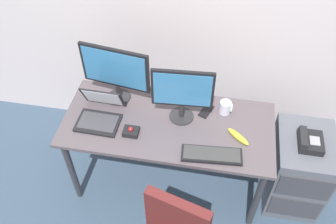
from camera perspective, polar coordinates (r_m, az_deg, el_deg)
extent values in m
plane|color=#35475A|center=(3.27, 0.00, -10.44)|extent=(8.00, 8.00, 0.00)
cube|color=#4F464B|center=(2.68, 0.00, -1.96)|extent=(1.55, 0.69, 0.03)
cylinder|color=#2D2D33|center=(2.98, -14.78, -8.88)|extent=(0.05, 0.05, 0.72)
cylinder|color=#2D2D33|center=(2.83, 13.69, -13.14)|extent=(0.05, 0.05, 0.72)
cylinder|color=#2D2D33|center=(3.29, -11.43, -0.89)|extent=(0.05, 0.05, 0.72)
cylinder|color=#2D2D33|center=(3.16, 13.81, -4.26)|extent=(0.05, 0.05, 0.72)
cube|color=#52555D|center=(3.08, 19.48, -8.44)|extent=(0.42, 0.52, 0.69)
cube|color=#38383D|center=(2.81, 20.56, -11.09)|extent=(0.38, 0.01, 0.23)
cube|color=#38383D|center=(3.05, 19.12, -14.00)|extent=(0.38, 0.01, 0.23)
cube|color=black|center=(2.79, 21.38, -4.39)|extent=(0.17, 0.20, 0.06)
cube|color=black|center=(2.74, 20.43, -3.65)|extent=(0.05, 0.18, 0.04)
cube|color=gray|center=(2.76, 21.96, -4.20)|extent=(0.07, 0.08, 0.01)
cube|color=#551E1D|center=(2.25, 1.46, -16.50)|extent=(0.40, 0.16, 0.42)
cylinder|color=#262628|center=(2.87, -7.65, 2.37)|extent=(0.18, 0.18, 0.01)
cylinder|color=#262628|center=(2.83, -7.78, 3.32)|extent=(0.04, 0.04, 0.12)
cube|color=black|center=(2.67, -8.27, 6.86)|extent=(0.52, 0.10, 0.34)
cube|color=teal|center=(2.66, -8.40, 6.67)|extent=(0.48, 0.07, 0.30)
cylinder|color=#262628|center=(2.71, 2.11, -0.64)|extent=(0.18, 0.18, 0.01)
cylinder|color=#262628|center=(2.66, 2.15, 0.28)|extent=(0.04, 0.04, 0.12)
cube|color=black|center=(2.51, 2.29, 3.65)|extent=(0.43, 0.05, 0.31)
cube|color=teal|center=(2.50, 2.26, 3.43)|extent=(0.40, 0.03, 0.28)
cube|color=black|center=(2.49, 6.83, -6.67)|extent=(0.42, 0.17, 0.02)
cube|color=#353535|center=(2.48, 6.85, -6.48)|extent=(0.39, 0.15, 0.01)
cube|color=black|center=(2.70, -10.84, -1.66)|extent=(0.31, 0.23, 0.02)
cube|color=#38383D|center=(2.69, -10.88, -1.49)|extent=(0.28, 0.17, 0.00)
cube|color=black|center=(2.72, -10.13, 2.26)|extent=(0.31, 0.10, 0.21)
cube|color=silver|center=(2.72, -10.17, 2.18)|extent=(0.27, 0.09, 0.18)
cube|color=black|center=(2.60, -5.81, -3.07)|extent=(0.11, 0.09, 0.04)
sphere|color=maroon|center=(2.58, -5.85, -2.71)|extent=(0.04, 0.04, 0.04)
cylinder|color=silver|center=(2.74, 8.91, 0.73)|extent=(0.08, 0.08, 0.10)
torus|color=silver|center=(2.74, 9.88, 0.64)|extent=(0.01, 0.07, 0.07)
cube|color=black|center=(2.76, 5.99, 0.17)|extent=(0.12, 0.16, 0.01)
ellipsoid|color=yellow|center=(2.61, 10.92, -3.79)|extent=(0.17, 0.16, 0.04)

